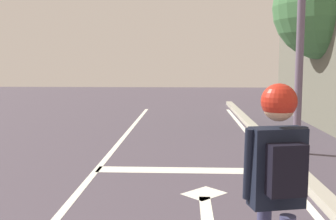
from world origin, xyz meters
TOP-DOWN VIEW (x-y plane):
  - lane_line_center at (0.11, 6.00)m, footprint 0.12×20.00m
  - lane_line_curbside at (3.37, 6.00)m, footprint 0.12×20.00m
  - stop_bar at (1.81, 6.66)m, footprint 3.41×0.40m
  - lane_arrow_stem at (1.98, 4.52)m, footprint 0.16×1.40m
  - lane_arrow_head at (1.98, 5.37)m, footprint 0.71×0.71m
  - curb_strip at (3.62, 6.00)m, footprint 0.24×24.00m
  - skater at (2.37, 2.34)m, footprint 0.46×0.63m
  - roadside_tree at (5.75, 11.77)m, footprint 3.09×3.09m

SIDE VIEW (x-z plane):
  - lane_line_center at x=0.11m, z-range 0.00..0.01m
  - lane_line_curbside at x=3.37m, z-range 0.00..0.01m
  - stop_bar at x=1.81m, z-range 0.00..0.01m
  - lane_arrow_stem at x=1.98m, z-range 0.00..0.01m
  - lane_arrow_head at x=1.98m, z-range 0.00..0.01m
  - curb_strip at x=3.62m, z-range 0.00..0.14m
  - skater at x=2.37m, z-range 0.32..2.03m
  - roadside_tree at x=5.75m, z-range 0.97..6.04m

